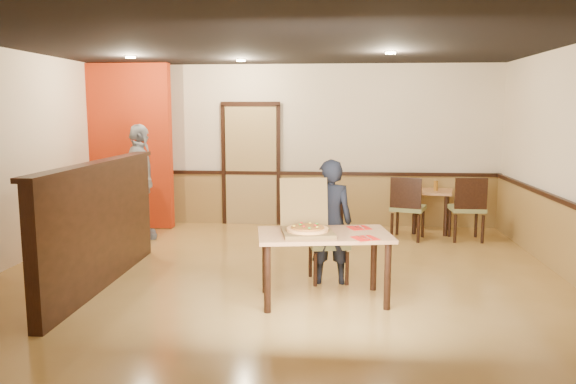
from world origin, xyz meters
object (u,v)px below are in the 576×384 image
object	(u,v)px
side_chair_right	(468,206)
pizza_box	(307,227)
diner_chair	(327,239)
condiment	(436,186)
side_chair_left	(407,205)
passerby	(141,182)
side_table	(431,200)
main_table	(324,243)
diner	(330,222)

from	to	relation	value
side_chair_right	pizza_box	distance (m)	3.78
diner_chair	condiment	xyz separation A→B (m)	(1.73, 2.72, 0.28)
diner_chair	pizza_box	bearing A→B (deg)	-116.04
side_chair_left	condiment	xyz separation A→B (m)	(0.52, 0.55, 0.24)
side_chair_left	pizza_box	world-z (taller)	pizza_box
passerby	pizza_box	bearing A→B (deg)	-156.92
diner_chair	side_table	distance (m)	3.26
diner_chair	side_chair_right	bearing A→B (deg)	34.07
diner_chair	condiment	size ratio (longest dim) A/B	5.56
main_table	diner_chair	xyz separation A→B (m)	(0.03, 0.77, -0.13)
side_chair_left	pizza_box	distance (m)	3.30
side_chair_left	side_chair_right	size ratio (longest dim) A/B	0.99
diner_chair	side_table	size ratio (longest dim) A/B	1.17
diner	pizza_box	world-z (taller)	diner
side_chair_left	side_table	distance (m)	0.78
diner	condiment	world-z (taller)	diner
pizza_box	condiment	distance (m)	4.01
side_chair_right	condiment	xyz separation A→B (m)	(-0.40, 0.56, 0.23)
side_chair_left	side_chair_right	bearing A→B (deg)	-162.42
diner_chair	condiment	world-z (taller)	diner_chair
side_table	main_table	bearing A→B (deg)	-115.64
side_chair_right	pizza_box	size ratio (longest dim) A/B	1.44
side_chair_left	passerby	distance (m)	4.19
condiment	pizza_box	bearing A→B (deg)	-118.89
side_chair_left	condiment	world-z (taller)	side_chair_left
main_table	condiment	world-z (taller)	condiment
main_table	side_chair_right	bearing A→B (deg)	44.77
side_chair_left	side_table	bearing A→B (deg)	-109.45
passerby	main_table	bearing A→B (deg)	-154.87
side_table	passerby	bearing A→B (deg)	-169.40
side_table	passerby	distance (m)	4.73
side_table	condiment	xyz separation A→B (m)	(0.05, -0.07, 0.25)
side_chair_left	passerby	world-z (taller)	passerby
passerby	pizza_box	xyz separation A→B (m)	(2.75, -2.72, -0.09)
pizza_box	condiment	xyz separation A→B (m)	(1.94, 3.51, -0.03)
side_chair_left	side_chair_right	xyz separation A→B (m)	(0.92, -0.00, 0.00)
diner_chair	passerby	world-z (taller)	passerby
main_table	diner	xyz separation A→B (m)	(0.05, 0.63, 0.10)
passerby	pizza_box	distance (m)	3.86
main_table	side_table	bearing A→B (deg)	55.46
diner	condiment	size ratio (longest dim) A/B	8.92
condiment	side_chair_right	bearing A→B (deg)	-54.18
side_chair_left	diner	world-z (taller)	diner
side_table	diner	bearing A→B (deg)	-119.44
diner	pizza_box	xyz separation A→B (m)	(-0.23, -0.65, 0.08)
condiment	side_chair_left	bearing A→B (deg)	-133.46
diner_chair	passerby	distance (m)	3.55
pizza_box	side_chair_right	bearing A→B (deg)	41.01
side_table	pizza_box	bearing A→B (deg)	-117.81
diner	pizza_box	size ratio (longest dim) A/B	2.10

